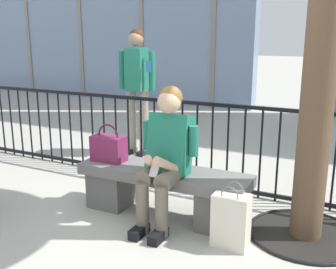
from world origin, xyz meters
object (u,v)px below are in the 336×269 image
seated_person_with_phone (166,153)px  handbag_on_bench (109,148)px  stone_bench (163,188)px  bystander_at_railing (137,82)px  shopping_bag (231,220)px

seated_person_with_phone → handbag_on_bench: seated_person_with_phone is taller
stone_bench → seated_person_with_phone: size_ratio=1.32×
stone_bench → handbag_on_bench: bearing=-179.0°
stone_bench → seated_person_with_phone: seated_person_with_phone is taller
bystander_at_railing → handbag_on_bench: bearing=-68.3°
seated_person_with_phone → shopping_bag: size_ratio=2.31×
shopping_bag → bystander_at_railing: (-1.96, 1.89, 0.78)m
seated_person_with_phone → bystander_at_railing: bystander_at_railing is taller
handbag_on_bench → bystander_at_railing: bystander_at_railing is taller
seated_person_with_phone → bystander_at_railing: 2.22m
seated_person_with_phone → handbag_on_bench: size_ratio=3.35×
stone_bench → handbag_on_bench: size_ratio=4.43×
shopping_bag → handbag_on_bench: bearing=169.0°
seated_person_with_phone → shopping_bag: (0.64, -0.14, -0.43)m
shopping_bag → seated_person_with_phone: bearing=168.0°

